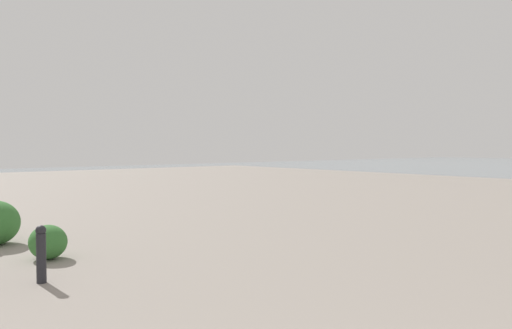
{
  "coord_description": "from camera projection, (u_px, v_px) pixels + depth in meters",
  "views": [
    {
      "loc": [
        0.42,
        1.13,
        1.73
      ],
      "look_at": [
        9.62,
        -6.58,
        1.29
      ],
      "focal_mm": 33.3,
      "sensor_mm": 36.0,
      "label": 1
    }
  ],
  "objects": [
    {
      "name": "shrub_low",
      "position": [
        48.0,
        242.0,
        7.33
      ],
      "size": [
        0.62,
        0.56,
        0.53
      ],
      "color": "#387533",
      "rests_on": "ground"
    },
    {
      "name": "bollard_near",
      "position": [
        41.0,
        253.0,
        6.04
      ],
      "size": [
        0.13,
        0.13,
        0.74
      ],
      "color": "#232328",
      "rests_on": "ground"
    }
  ]
}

